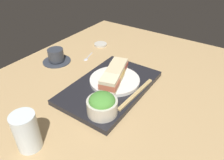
% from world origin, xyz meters
% --- Properties ---
extents(ground_plane, '(1.40, 1.00, 0.03)m').
position_xyz_m(ground_plane, '(0.00, 0.00, -0.01)').
color(ground_plane, tan).
extents(serving_tray, '(0.42, 0.26, 0.02)m').
position_xyz_m(serving_tray, '(0.04, -0.01, 0.01)').
color(serving_tray, black).
rests_on(serving_tray, ground_plane).
extents(sandwich_plate, '(0.20, 0.20, 0.01)m').
position_xyz_m(sandwich_plate, '(0.07, -0.01, 0.03)').
color(sandwich_plate, silver).
rests_on(sandwich_plate, serving_tray).
extents(sandwich_near, '(0.08, 0.08, 0.05)m').
position_xyz_m(sandwich_near, '(0.00, -0.04, 0.06)').
color(sandwich_near, beige).
rests_on(sandwich_near, sandwich_plate).
extents(sandwich_middle, '(0.08, 0.08, 0.05)m').
position_xyz_m(sandwich_middle, '(0.07, -0.01, 0.06)').
color(sandwich_middle, beige).
rests_on(sandwich_middle, sandwich_plate).
extents(sandwich_far, '(0.09, 0.08, 0.05)m').
position_xyz_m(sandwich_far, '(0.13, 0.01, 0.06)').
color(sandwich_far, beige).
rests_on(sandwich_far, sandwich_plate).
extents(salad_bowl, '(0.10, 0.10, 0.08)m').
position_xyz_m(salad_bowl, '(-0.11, -0.08, 0.06)').
color(salad_bowl, beige).
rests_on(salad_bowl, serving_tray).
extents(chopsticks_pair, '(0.23, 0.02, 0.01)m').
position_xyz_m(chopsticks_pair, '(0.04, -0.13, 0.02)').
color(chopsticks_pair, tan).
rests_on(chopsticks_pair, serving_tray).
extents(coffee_cup, '(0.14, 0.14, 0.07)m').
position_xyz_m(coffee_cup, '(0.08, 0.33, 0.03)').
color(coffee_cup, '#333842').
rests_on(coffee_cup, ground_plane).
extents(drinking_glass, '(0.07, 0.07, 0.12)m').
position_xyz_m(drinking_glass, '(-0.32, 0.02, 0.06)').
color(drinking_glass, silver).
rests_on(drinking_glass, ground_plane).
extents(small_sauce_dish, '(0.07, 0.07, 0.01)m').
position_xyz_m(small_sauce_dish, '(0.35, 0.27, 0.01)').
color(small_sauce_dish, beige).
rests_on(small_sauce_dish, ground_plane).
extents(teaspoon, '(0.09, 0.04, 0.01)m').
position_xyz_m(teaspoon, '(0.18, 0.23, 0.00)').
color(teaspoon, silver).
rests_on(teaspoon, ground_plane).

